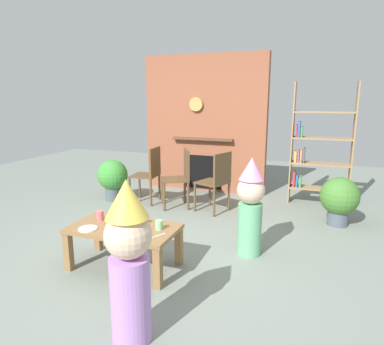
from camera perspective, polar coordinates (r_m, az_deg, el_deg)
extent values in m
plane|color=gray|center=(3.93, -4.18, -12.75)|extent=(12.00, 12.00, 0.00)
cube|color=#935138|center=(6.15, 2.15, 8.05)|extent=(2.20, 0.18, 2.40)
cube|color=black|center=(6.18, 1.79, 0.10)|extent=(0.70, 0.02, 0.60)
cube|color=brown|center=(6.04, 1.71, 5.60)|extent=(1.10, 0.10, 0.04)
cylinder|color=tan|center=(6.06, 0.68, 11.31)|extent=(0.24, 0.04, 0.24)
cube|color=#9E7A51|center=(5.69, 16.35, 4.67)|extent=(0.02, 0.28, 1.90)
cube|color=#9E7A51|center=(5.70, 25.22, 4.00)|extent=(0.02, 0.28, 1.90)
cube|color=#9E7A51|center=(5.80, 20.26, -2.50)|extent=(0.86, 0.28, 0.02)
cube|color=#9E7A51|center=(5.72, 20.56, 1.37)|extent=(0.86, 0.28, 0.02)
cube|color=#9E7A51|center=(5.66, 20.87, 5.35)|extent=(0.86, 0.28, 0.02)
cube|color=#9E7A51|center=(5.63, 21.18, 9.38)|extent=(0.86, 0.28, 0.02)
cube|color=#B23333|center=(5.78, 16.68, -0.98)|extent=(0.04, 0.20, 0.24)
cube|color=#3359A5|center=(5.79, 17.10, -1.26)|extent=(0.03, 0.20, 0.19)
cube|color=#3F8C4C|center=(5.79, 17.60, -1.40)|extent=(0.03, 0.20, 0.17)
cube|color=gold|center=(5.71, 16.91, 2.60)|extent=(0.04, 0.20, 0.17)
cube|color=#8C4C99|center=(5.71, 17.34, 2.66)|extent=(0.03, 0.20, 0.19)
cube|color=#D87F3F|center=(5.71, 17.75, 2.67)|extent=(0.03, 0.20, 0.20)
cube|color=#4C4C51|center=(5.70, 18.19, 2.75)|extent=(0.02, 0.20, 0.22)
cube|color=#B23333|center=(5.66, 17.09, 6.70)|extent=(0.02, 0.20, 0.19)
cube|color=#3359A5|center=(5.66, 17.45, 6.91)|extent=(0.03, 0.20, 0.24)
cube|color=#3F8C4C|center=(5.66, 17.86, 6.50)|extent=(0.03, 0.20, 0.16)
cube|color=olive|center=(3.47, -11.34, -9.15)|extent=(1.06, 0.58, 0.04)
cube|color=olive|center=(3.64, -19.92, -12.27)|extent=(0.07, 0.07, 0.39)
cube|color=olive|center=(3.15, -5.73, -15.59)|extent=(0.07, 0.07, 0.39)
cube|color=olive|center=(3.99, -15.39, -9.74)|extent=(0.07, 0.07, 0.39)
cube|color=olive|center=(3.54, -2.21, -12.17)|extent=(0.07, 0.07, 0.39)
cylinder|color=#E5666B|center=(3.72, -12.14, -6.64)|extent=(0.08, 0.08, 0.09)
cylinder|color=#F2CC4C|center=(3.30, -11.98, -9.15)|extent=(0.07, 0.07, 0.09)
cylinder|color=#F2CC4C|center=(3.48, -8.39, -7.81)|extent=(0.07, 0.07, 0.09)
cylinder|color=#E5666B|center=(3.67, -15.07, -6.95)|extent=(0.07, 0.07, 0.10)
cylinder|color=#8CD18C|center=(3.33, -5.53, -8.69)|extent=(0.07, 0.07, 0.09)
cylinder|color=white|center=(3.48, -16.97, -8.94)|extent=(0.18, 0.18, 0.01)
cylinder|color=white|center=(3.26, -9.03, -10.00)|extent=(0.21, 0.21, 0.01)
cone|color=pink|center=(3.44, -12.47, -8.27)|extent=(0.10, 0.10, 0.08)
cube|color=silver|center=(3.20, -5.54, -10.42)|extent=(0.08, 0.14, 0.01)
cylinder|color=#B27FCC|center=(2.54, -10.17, -20.08)|extent=(0.28, 0.28, 0.62)
sphere|color=beige|center=(2.33, -10.62, -10.24)|extent=(0.32, 0.32, 0.32)
cone|color=#F2D14C|center=(2.24, -10.87, -4.33)|extent=(0.29, 0.29, 0.26)
cylinder|color=#66B27F|center=(3.77, 9.56, -9.27)|extent=(0.26, 0.26, 0.57)
sphere|color=beige|center=(3.64, 9.81, -2.91)|extent=(0.30, 0.30, 0.30)
cone|color=pink|center=(3.58, 9.94, 0.64)|extent=(0.27, 0.27, 0.24)
cube|color=brown|center=(5.54, -7.92, -0.50)|extent=(0.42, 0.42, 0.02)
cube|color=brown|center=(5.42, -6.21, 1.79)|extent=(0.06, 0.40, 0.45)
cylinder|color=brown|center=(5.83, -8.74, -2.16)|extent=(0.04, 0.04, 0.43)
cylinder|color=brown|center=(5.51, -10.32, -3.06)|extent=(0.04, 0.04, 0.43)
cylinder|color=brown|center=(5.68, -5.45, -2.44)|extent=(0.04, 0.04, 0.43)
cylinder|color=brown|center=(5.37, -6.88, -3.38)|extent=(0.04, 0.04, 0.43)
cube|color=brown|center=(5.24, -2.89, -1.15)|extent=(0.55, 0.55, 0.02)
cube|color=brown|center=(5.21, -0.90, 1.44)|extent=(0.22, 0.36, 0.45)
cylinder|color=brown|center=(5.45, -4.96, -3.08)|extent=(0.04, 0.04, 0.43)
cylinder|color=brown|center=(5.11, -4.64, -4.14)|extent=(0.04, 0.04, 0.43)
cylinder|color=brown|center=(5.49, -1.21, -2.92)|extent=(0.04, 0.04, 0.43)
cylinder|color=brown|center=(5.15, -0.64, -3.97)|extent=(0.04, 0.04, 0.43)
cube|color=brown|center=(5.05, 3.37, -1.67)|extent=(0.52, 0.52, 0.02)
cube|color=brown|center=(4.89, 5.12, 0.66)|extent=(0.17, 0.38, 0.45)
cylinder|color=brown|center=(5.35, 3.00, -3.34)|extent=(0.04, 0.04, 0.43)
cylinder|color=brown|center=(5.09, 0.48, -4.18)|extent=(0.04, 0.04, 0.43)
cylinder|color=brown|center=(5.15, 6.16, -4.04)|extent=(0.04, 0.04, 0.43)
cylinder|color=brown|center=(4.87, 3.71, -4.96)|extent=(0.04, 0.04, 0.43)
cylinder|color=#4C5660|center=(4.99, 23.10, -7.02)|extent=(0.26, 0.26, 0.19)
sphere|color=#42782E|center=(4.90, 23.41, -3.63)|extent=(0.50, 0.50, 0.50)
cylinder|color=#4C5660|center=(5.81, -12.96, -3.46)|extent=(0.27, 0.27, 0.22)
sphere|color=#3C8D35|center=(5.74, -13.12, -0.40)|extent=(0.49, 0.49, 0.49)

